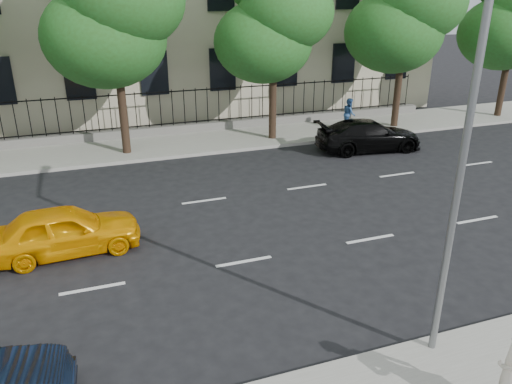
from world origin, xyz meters
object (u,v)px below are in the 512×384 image
street_light (450,100)px  woman_near (511,372)px  yellow_taxi (65,230)px  black_sedan (369,135)px

street_light → woman_near: (-0.01, -2.41, -4.05)m
yellow_taxi → woman_near: woman_near is taller
black_sedan → woman_near: size_ratio=2.58×
street_light → yellow_taxi: (-7.06, 6.45, -4.45)m
black_sedan → woman_near: 15.71m
woman_near → yellow_taxi: bearing=-96.2°
yellow_taxi → black_sedan: bearing=-70.2°
black_sedan → woman_near: woman_near is taller
black_sedan → woman_near: bearing=163.6°
yellow_taxi → black_sedan: black_sedan is taller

